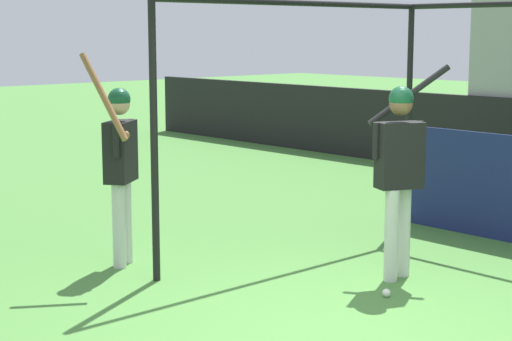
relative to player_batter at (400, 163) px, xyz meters
The scene contains 4 objects.
ground_plane 2.00m from the player_batter, 67.12° to the right, with size 60.00×60.00×0.00m, color #477F38.
player_batter is the anchor object (origin of this frame).
player_waiting 2.70m from the player_batter, 141.98° to the right, with size 0.71×0.64×2.11m.
baseball 1.24m from the player_batter, 59.99° to the right, with size 0.07×0.07×0.07m.
Camera 1 is at (4.23, -4.74, 2.30)m, focal length 60.00 mm.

